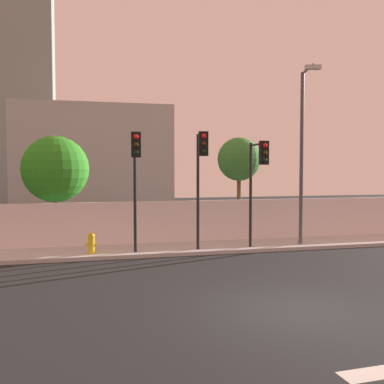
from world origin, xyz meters
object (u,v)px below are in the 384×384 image
traffic_light_center (258,171)px  traffic_light_right (201,165)px  street_lamp_curbside (303,144)px  roadside_tree_midleft (55,169)px  roadside_tree_midright (239,160)px  traffic_light_left (136,166)px  fire_hydrant (91,242)px

traffic_light_center → traffic_light_right: (-2.29, 0.09, 0.21)m
traffic_light_right → street_lamp_curbside: (4.62, 0.68, 0.89)m
roadside_tree_midleft → roadside_tree_midright: bearing=0.0°
traffic_light_center → street_lamp_curbside: 2.69m
traffic_light_left → roadside_tree_midleft: size_ratio=0.94×
traffic_light_left → fire_hydrant: traffic_light_left is taller
roadside_tree_midright → fire_hydrant: bearing=-156.4°
traffic_light_right → roadside_tree_midleft: roadside_tree_midleft is taller
roadside_tree_midleft → roadside_tree_midright: size_ratio=0.99×
traffic_light_right → street_lamp_curbside: bearing=8.3°
roadside_tree_midleft → street_lamp_curbside: bearing=-16.9°
street_lamp_curbside → fire_hydrant: bearing=179.8°
traffic_light_left → traffic_light_center: 4.78m
traffic_light_left → street_lamp_curbside: bearing=5.7°
traffic_light_center → traffic_light_right: bearing=177.8°
traffic_light_left → traffic_light_right: traffic_light_right is taller
traffic_light_center → traffic_light_left: bearing=179.3°
traffic_light_center → roadside_tree_midright: bearing=80.7°
fire_hydrant → roadside_tree_midright: roadside_tree_midright is taller
traffic_light_center → fire_hydrant: size_ratio=5.27×
traffic_light_center → street_lamp_curbside: size_ratio=0.59×
fire_hydrant → roadside_tree_midleft: (-1.43, 3.06, 2.75)m
traffic_light_right → fire_hydrant: size_ratio=5.66×
traffic_light_right → roadside_tree_midright: bearing=52.2°
street_lamp_curbside → roadside_tree_midleft: 10.65m
fire_hydrant → roadside_tree_midright: bearing=23.6°
fire_hydrant → roadside_tree_midright: 8.29m
traffic_light_left → roadside_tree_midright: bearing=35.1°
traffic_light_left → roadside_tree_midleft: roadside_tree_midleft is taller
fire_hydrant → roadside_tree_midright: (7.01, 3.06, 3.20)m
traffic_light_right → street_lamp_curbside: size_ratio=0.63×
traffic_light_center → roadside_tree_midleft: size_ratio=0.89×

